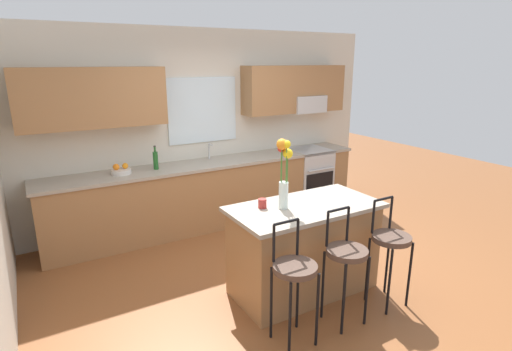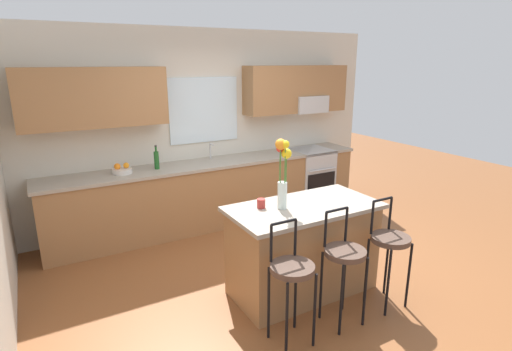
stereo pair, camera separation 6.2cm
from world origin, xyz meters
TOP-DOWN VIEW (x-y plane):
  - ground_plane at (0.00, 0.00)m, footprint 14.00×14.00m
  - back_wall_assembly at (0.03, 1.99)m, footprint 5.60×0.50m
  - counter_run at (0.00, 1.70)m, footprint 4.56×0.64m
  - sink_faucet at (0.02, 1.84)m, footprint 0.02×0.13m
  - oven_range at (1.66, 1.68)m, footprint 0.60×0.64m
  - kitchen_island at (0.05, -0.36)m, footprint 1.49×0.77m
  - bar_stool_near at (-0.50, -0.95)m, footprint 0.36×0.36m
  - bar_stool_middle at (0.05, -0.95)m, footprint 0.36×0.36m
  - bar_stool_far at (0.60, -0.95)m, footprint 0.36×0.36m
  - flower_vase at (-0.18, -0.31)m, footprint 0.16×0.16m
  - mug_ceramic at (-0.35, -0.21)m, footprint 0.08×0.08m
  - fruit_bowl_oranges at (-1.24, 1.70)m, footprint 0.24×0.24m
  - bottle_olive_oil at (-0.80, 1.70)m, footprint 0.06×0.06m

SIDE VIEW (x-z plane):
  - ground_plane at x=0.00m, z-range 0.00..0.00m
  - oven_range at x=1.66m, z-range 0.00..0.92m
  - kitchen_island at x=0.05m, z-range 0.00..0.92m
  - counter_run at x=0.00m, z-range 0.01..0.93m
  - bar_stool_near at x=-0.50m, z-range 0.11..1.16m
  - bar_stool_middle at x=0.05m, z-range 0.11..1.16m
  - bar_stool_far at x=0.60m, z-range 0.11..1.16m
  - fruit_bowl_oranges at x=-1.24m, z-range 0.90..1.03m
  - mug_ceramic at x=-0.35m, z-range 0.92..1.01m
  - bottle_olive_oil at x=-0.80m, z-range 0.89..1.20m
  - sink_faucet at x=0.02m, z-range 0.95..1.18m
  - flower_vase at x=-0.18m, z-range 0.97..1.64m
  - back_wall_assembly at x=0.03m, z-range 0.16..2.86m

